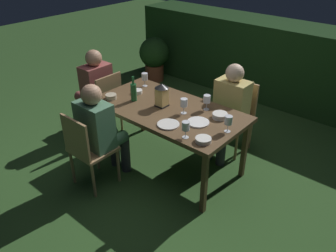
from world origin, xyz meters
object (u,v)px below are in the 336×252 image
object	(u,v)px
green_bottle_on_table	(134,92)
wine_glass_c	(145,77)
lantern_centerpiece	(162,94)
wine_glass_e	(228,121)
wine_glass_d	(186,127)
bowl_bread	(203,140)
plate_a	(198,122)
wine_glass_a	(207,100)
dining_table	(168,113)
chair_side_right_b	(236,113)
wine_glass_b	(184,103)
plate_b	(168,124)
person_in_rust	(94,87)
chair_side_left_a	(87,148)
bowl_salad	(111,96)
potted_plant_by_hedge	(154,56)
chair_head_near	(105,101)
bowl_dip	(220,115)
person_in_mustard	(229,107)
bowl_olives	(137,91)

from	to	relation	value
green_bottle_on_table	wine_glass_c	world-z (taller)	green_bottle_on_table
lantern_centerpiece	wine_glass_e	distance (m)	0.85
wine_glass_d	bowl_bread	distance (m)	0.20
plate_a	wine_glass_a	bearing A→B (deg)	110.16
dining_table	chair_side_right_b	distance (m)	0.95
wine_glass_b	plate_b	xyz separation A→B (m)	(0.04, -0.30, -0.11)
person_in_rust	wine_glass_d	xyz separation A→B (m)	(1.81, -0.35, 0.23)
wine_glass_c	wine_glass_e	xyz separation A→B (m)	(1.37, -0.28, 0.00)
wine_glass_a	plate_b	bearing A→B (deg)	-99.93
dining_table	plate_a	size ratio (longest dim) A/B	7.45
dining_table	green_bottle_on_table	bearing A→B (deg)	-166.58
chair_side_left_a	bowl_salad	world-z (taller)	chair_side_left_a
chair_side_right_b	potted_plant_by_hedge	world-z (taller)	chair_side_right_b
lantern_centerpiece	dining_table	bearing A→B (deg)	2.23
chair_side_right_b	wine_glass_c	world-z (taller)	wine_glass_c
chair_head_near	plate_b	distance (m)	1.39
wine_glass_c	bowl_dip	xyz separation A→B (m)	(1.17, -0.09, -0.09)
chair_head_near	green_bottle_on_table	size ratio (longest dim) A/B	3.00
plate_b	bowl_salad	bearing A→B (deg)	177.83
chair_side_right_b	bowl_bread	bearing A→B (deg)	-74.97
bowl_dip	bowl_bread	bearing A→B (deg)	-74.12
chair_side_left_a	bowl_bread	xyz separation A→B (m)	(1.07, 0.54, 0.28)
chair_head_near	green_bottle_on_table	distance (m)	0.78
person_in_mustard	green_bottle_on_table	distance (m)	1.12
wine_glass_b	wine_glass_c	world-z (taller)	same
bowl_bread	bowl_salad	size ratio (longest dim) A/B	1.16
dining_table	plate_a	bearing A→B (deg)	-6.19
wine_glass_d	potted_plant_by_hedge	distance (m)	3.29
person_in_rust	person_in_mustard	bearing A→B (deg)	21.04
chair_side_right_b	plate_a	world-z (taller)	chair_side_right_b
chair_side_right_b	wine_glass_e	bearing A→B (deg)	-65.87
green_bottle_on_table	plate_b	xyz separation A→B (m)	(0.67, -0.18, -0.10)
green_bottle_on_table	plate_a	bearing A→B (deg)	3.51
chair_head_near	potted_plant_by_hedge	size ratio (longest dim) A/B	1.10
chair_side_right_b	person_in_mustard	distance (m)	0.25
green_bottle_on_table	wine_glass_d	distance (m)	0.97
bowl_olives	bowl_salad	size ratio (longest dim) A/B	0.91
chair_side_left_a	plate_b	world-z (taller)	chair_side_left_a
plate_b	bowl_salad	xyz separation A→B (m)	(-0.90, 0.03, 0.02)
chair_head_near	plate_b	bearing A→B (deg)	-11.70
dining_table	wine_glass_a	distance (m)	0.45
bowl_bread	bowl_dip	world-z (taller)	bowl_dip
lantern_centerpiece	potted_plant_by_hedge	distance (m)	2.62
chair_side_left_a	plate_b	distance (m)	0.88
lantern_centerpiece	wine_glass_e	bearing A→B (deg)	0.22
wine_glass_e	bowl_salad	size ratio (longest dim) A/B	1.30
bowl_bread	bowl_dip	bearing A→B (deg)	105.88
chair_side_left_a	bowl_olives	world-z (taller)	chair_side_left_a
chair_head_near	wine_glass_c	bearing A→B (deg)	29.72
chair_side_right_b	wine_glass_d	size ratio (longest dim) A/B	5.15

